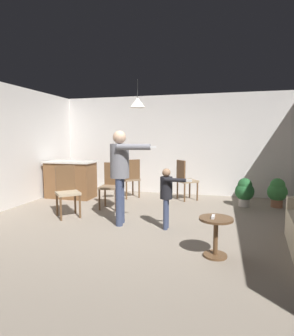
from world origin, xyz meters
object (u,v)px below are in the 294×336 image
object	(u,v)px
dining_chair_spare	(185,178)
spare_remote_on_table	(213,217)
dining_chair_centre_back	(131,177)
dining_chair_by_counter	(67,189)
side_table_by_couch	(216,232)
person_adult	(121,167)
kitchen_counter	(71,179)
potted_plant_corner	(245,191)
dining_chair_near_wall	(111,183)
potted_plant_by_wall	(277,191)
person_child	(167,192)

from	to	relation	value
dining_chair_spare	spare_remote_on_table	bearing A→B (deg)	-23.91
dining_chair_centre_back	dining_chair_spare	xyz separation A→B (m)	(1.37, 0.11, 0.00)
dining_chair_by_counter	side_table_by_couch	bearing A→B (deg)	113.94
side_table_by_couch	person_adult	world-z (taller)	person_adult
kitchen_counter	dining_chair_centre_back	distance (m)	1.56
dining_chair_spare	potted_plant_corner	distance (m)	1.44
person_adult	dining_chair_spare	bearing A→B (deg)	151.20
dining_chair_near_wall	potted_plant_corner	xyz separation A→B (m)	(2.86, 0.91, -0.19)
side_table_by_couch	potted_plant_by_wall	size ratio (longest dim) A/B	0.80
dining_chair_by_counter	dining_chair_spare	xyz separation A→B (m)	(2.06, 2.04, 0.00)
person_adult	dining_chair_near_wall	bearing A→B (deg)	-157.88
dining_chair_spare	potted_plant_by_wall	world-z (taller)	dining_chair_spare
potted_plant_by_wall	person_child	bearing A→B (deg)	-134.99
dining_chair_near_wall	dining_chair_centre_back	distance (m)	1.10
person_child	side_table_by_couch	bearing A→B (deg)	42.47
side_table_by_couch	dining_chair_spare	distance (m)	3.34
dining_chair_by_counter	dining_chair_near_wall	bearing A→B (deg)	-168.61
kitchen_counter	person_adult	size ratio (longest dim) A/B	0.75
dining_chair_spare	dining_chair_by_counter	bearing A→B (deg)	-82.61
side_table_by_couch	potted_plant_corner	distance (m)	2.99
kitchen_counter	dining_chair_spare	xyz separation A→B (m)	(2.89, 0.48, 0.07)
side_table_by_couch	dining_chair_spare	xyz separation A→B (m)	(-0.82, 3.23, 0.22)
person_adult	potted_plant_by_wall	world-z (taller)	person_adult
side_table_by_couch	potted_plant_by_wall	bearing A→B (deg)	67.30
dining_chair_by_counter	dining_chair_near_wall	size ratio (longest dim) A/B	1.00
kitchen_counter	potted_plant_by_wall	bearing A→B (deg)	3.32
dining_chair_spare	spare_remote_on_table	world-z (taller)	dining_chair_spare
potted_plant_corner	potted_plant_by_wall	size ratio (longest dim) A/B	0.99
dining_chair_spare	spare_remote_on_table	size ratio (longest dim) A/B	7.69
person_child	spare_remote_on_table	bearing A→B (deg)	40.47
person_adult	potted_plant_corner	world-z (taller)	person_adult
dining_chair_by_counter	spare_remote_on_table	bearing A→B (deg)	113.27
person_child	potted_plant_by_wall	bearing A→B (deg)	135.96
person_adult	dining_chair_near_wall	distance (m)	1.32
person_child	dining_chair_spare	size ratio (longest dim) A/B	1.04
person_child	dining_chair_near_wall	world-z (taller)	person_child
side_table_by_couch	person_adult	xyz separation A→B (m)	(-1.67, 0.97, 0.71)
side_table_by_couch	spare_remote_on_table	size ratio (longest dim) A/B	4.00
dining_chair_by_counter	potted_plant_corner	xyz separation A→B (m)	(3.45, 1.74, -0.19)
kitchen_counter	dining_chair_centre_back	world-z (taller)	dining_chair_centre_back
kitchen_counter	dining_chair_by_counter	xyz separation A→B (m)	(0.83, -1.56, 0.07)
dining_chair_by_counter	dining_chair_centre_back	xyz separation A→B (m)	(0.69, 1.93, 0.00)
kitchen_counter	potted_plant_by_wall	distance (m)	4.99
spare_remote_on_table	dining_chair_centre_back	bearing A→B (deg)	124.39
dining_chair_centre_back	potted_plant_by_wall	bearing A→B (deg)	-45.96
kitchen_counter	dining_chair_near_wall	world-z (taller)	dining_chair_near_wall
side_table_by_couch	potted_plant_corner	size ratio (longest dim) A/B	0.81
person_adult	dining_chair_by_counter	distance (m)	1.32
dining_chair_centre_back	person_adult	bearing A→B (deg)	-120.99
kitchen_counter	spare_remote_on_table	xyz separation A→B (m)	(3.67, -2.77, 0.06)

